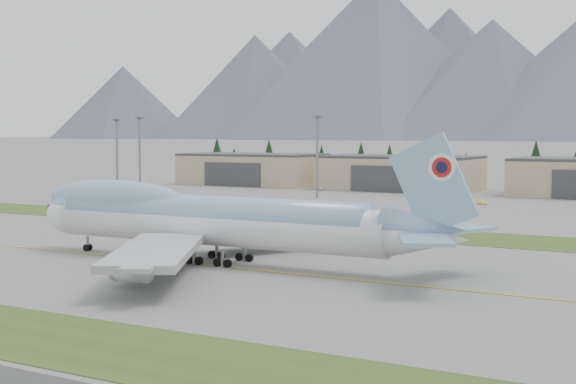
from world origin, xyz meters
The scene contains 10 objects.
ground centered at (0.00, 0.00, 0.00)m, with size 7000.00×7000.00×0.00m, color slate.
grass_strip_far centered at (0.00, 45.00, 0.00)m, with size 400.00×18.00×0.08m, color #2C4F1C.
taxiway_line_main centered at (0.00, 0.00, 0.00)m, with size 400.00×0.40×0.02m, color gold.
boeing_747_freighter centered at (14.83, 2.71, 5.91)m, with size 67.45×58.74×17.91m.
hangar_left centered at (-70.00, 149.90, 5.39)m, with size 48.00×26.60×10.80m.
hangar_center centered at (-15.00, 149.90, 5.39)m, with size 48.00×26.60×10.80m.
floodlight_masts centered at (-32.21, 109.13, 15.75)m, with size 182.23×8.38×23.04m.
service_vehicle_a centered at (-34.75, 133.37, 0.00)m, with size 1.40×3.48×1.19m, color silver.
service_vehicle_b centered at (22.29, 110.25, 0.00)m, with size 1.12×3.17×1.05m, color yellow.
conifer_belt centered at (-15.08, 213.27, 6.92)m, with size 268.95×15.01×16.03m.
Camera 1 is at (78.18, -87.55, 17.71)m, focal length 50.00 mm.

